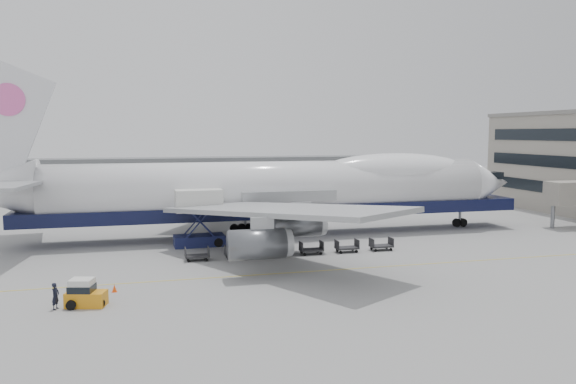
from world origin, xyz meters
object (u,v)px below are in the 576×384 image
object	(u,v)px
ground_worker	(55,296)
baggage_tug	(85,294)
catering_truck	(199,214)
airliner	(279,189)

from	to	relation	value
ground_worker	baggage_tug	bearing A→B (deg)	-58.28
catering_truck	ground_worker	size ratio (longest dim) A/B	3.29
airliner	ground_worker	size ratio (longest dim) A/B	35.65
catering_truck	ground_worker	bearing A→B (deg)	-122.77
airliner	catering_truck	xyz separation A→B (m)	(-9.99, -4.00, -2.17)
catering_truck	baggage_tug	size ratio (longest dim) A/B	2.08
airliner	baggage_tug	size ratio (longest dim) A/B	22.48
airliner	ground_worker	xyz separation A→B (m)	(-21.89, -23.78, -4.68)
baggage_tug	ground_worker	size ratio (longest dim) A/B	1.59
airliner	ground_worker	bearing A→B (deg)	-132.64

